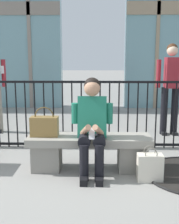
% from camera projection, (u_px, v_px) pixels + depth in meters
% --- Properties ---
extents(ground_plane, '(60.00, 60.00, 0.00)m').
position_uv_depth(ground_plane, '(89.00, 169.00, 3.82)').
color(ground_plane, gray).
extents(stone_bench, '(1.60, 0.44, 0.45)m').
position_uv_depth(stone_bench, '(89.00, 149.00, 3.77)').
color(stone_bench, gray).
rests_on(stone_bench, ground).
extents(seated_person_with_phone, '(0.52, 0.66, 1.21)m').
position_uv_depth(seated_person_with_phone, '(92.00, 123.00, 3.57)').
color(seated_person_with_phone, black).
rests_on(seated_person_with_phone, ground).
extents(handbag_on_bench, '(0.36, 0.16, 0.38)m').
position_uv_depth(handbag_on_bench, '(44.00, 126.00, 3.71)').
color(handbag_on_bench, olive).
rests_on(handbag_on_bench, stone_bench).
extents(shopping_bag, '(0.30, 0.16, 0.42)m').
position_uv_depth(shopping_bag, '(150.00, 167.00, 3.43)').
color(shopping_bag, beige).
rests_on(shopping_bag, ground).
extents(bystander_further_back, '(0.55, 0.40, 1.71)m').
position_uv_depth(bystander_further_back, '(171.00, 82.00, 5.39)').
color(bystander_further_back, black).
rests_on(bystander_further_back, ground).
extents(plaza_railing, '(7.25, 0.04, 1.09)m').
position_uv_depth(plaza_railing, '(91.00, 114.00, 4.64)').
color(plaza_railing, black).
rests_on(plaza_railing, ground).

